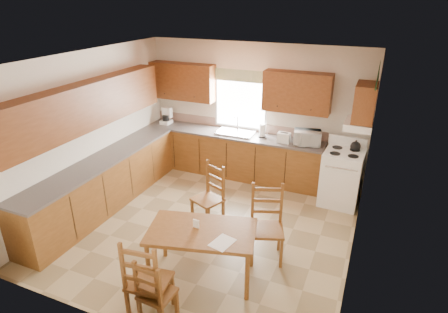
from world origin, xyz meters
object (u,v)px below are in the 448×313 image
at_px(chair_near_left, 157,289).
at_px(chair_near_right, 149,276).
at_px(chair_far_left, 207,196).
at_px(microwave, 307,138).
at_px(stove, 341,178).
at_px(dining_table, 202,253).
at_px(chair_far_right, 267,225).

distance_m(chair_near_left, chair_near_right, 0.18).
relative_size(chair_near_right, chair_far_left, 1.06).
xyz_separation_m(microwave, chair_near_right, (-0.99, -3.86, -0.51)).
distance_m(stove, chair_near_right, 3.95).
distance_m(microwave, chair_near_right, 4.02).
height_order(stove, dining_table, stove).
relative_size(chair_near_left, chair_far_left, 0.85).
distance_m(microwave, chair_far_left, 2.27).
height_order(chair_near_left, chair_far_right, chair_far_right).
relative_size(microwave, chair_far_right, 0.41).
height_order(dining_table, chair_far_right, chair_far_right).
distance_m(stove, chair_far_left, 2.47).
xyz_separation_m(dining_table, chair_near_right, (-0.28, -0.81, 0.18)).
xyz_separation_m(chair_far_left, chair_far_right, (1.15, -0.49, 0.04)).
distance_m(microwave, chair_far_right, 2.40).
height_order(dining_table, chair_near_right, chair_near_right).
bearing_deg(chair_far_left, chair_far_right, 0.09).
xyz_separation_m(stove, microwave, (-0.73, 0.30, 0.57)).
distance_m(stove, chair_far_right, 2.19).
height_order(stove, chair_near_right, chair_near_right).
bearing_deg(chair_near_left, chair_far_right, -114.41).
xyz_separation_m(dining_table, chair_near_left, (-0.15, -0.86, 0.07)).
bearing_deg(stove, chair_near_left, -110.78).
bearing_deg(dining_table, chair_near_left, -114.19).
relative_size(stove, chair_near_left, 1.12).
bearing_deg(dining_table, chair_far_left, 97.91).
bearing_deg(microwave, chair_near_right, -115.79).
relative_size(microwave, chair_near_right, 0.42).
height_order(stove, microwave, microwave).
bearing_deg(chair_near_right, dining_table, -116.60).
relative_size(chair_near_left, chair_far_right, 0.79).
relative_size(chair_far_left, chair_far_right, 0.93).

